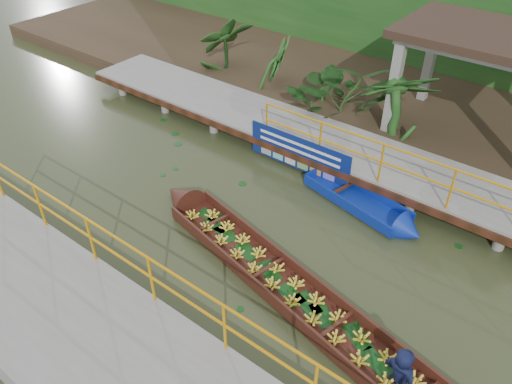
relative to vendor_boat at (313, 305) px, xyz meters
The scene contains 10 objects.
ground 3.10m from the vendor_boat, 157.60° to the left, with size 80.00×80.00×0.00m, color #2B3018.
land_strip 9.13m from the vendor_boat, 108.21° to the left, with size 30.00×8.00×0.45m, color #322619.
far_dock 5.41m from the vendor_boat, 121.63° to the left, with size 16.00×2.06×1.66m.
near_dock 3.55m from the vendor_boat, 121.56° to the right, with size 18.00×2.40×1.73m.
pavilion 7.91m from the vendor_boat, 88.89° to the left, with size 4.40×3.00×3.00m.
foliage_backdrop 11.67m from the vendor_boat, 104.33° to the left, with size 30.00×0.80×4.00m, color #154115.
vendor_boat is the anchor object (origin of this frame).
moored_blue_boat 3.22m from the vendor_boat, 93.96° to the left, with size 3.20×1.42×0.74m.
blue_banner 4.61m from the vendor_boat, 127.31° to the left, with size 2.92×0.04×0.91m.
tropical_plants 6.77m from the vendor_boat, 104.28° to the left, with size 14.42×1.42×1.77m.
Camera 1 is at (5.69, -6.53, 7.26)m, focal length 35.00 mm.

